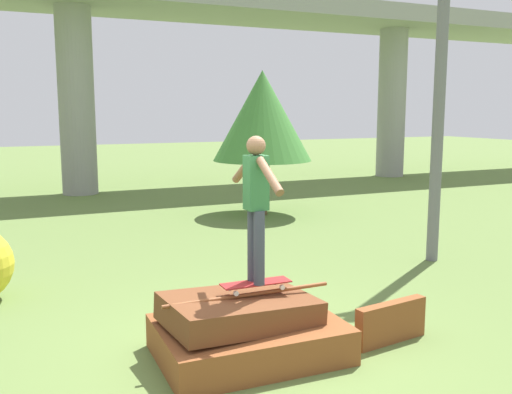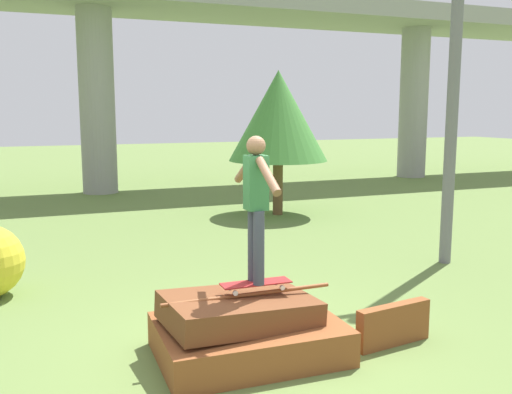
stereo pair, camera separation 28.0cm
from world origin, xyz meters
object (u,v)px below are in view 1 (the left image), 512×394
(skateboard, at_px, (256,283))
(skater, at_px, (256,199))
(utility_pole, at_px, (440,75))
(tree_behind_left, at_px, (262,116))

(skateboard, bearing_deg, skater, -56.31)
(skateboard, height_order, skater, skater)
(skater, height_order, utility_pole, utility_pole)
(skater, distance_m, utility_pole, 5.23)
(skateboard, relative_size, tree_behind_left, 0.21)
(skateboard, bearing_deg, tree_behind_left, 64.43)
(skater, bearing_deg, skateboard, 123.69)
(skateboard, height_order, tree_behind_left, tree_behind_left)
(skater, bearing_deg, tree_behind_left, 64.43)
(tree_behind_left, bearing_deg, skateboard, -115.57)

